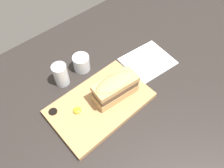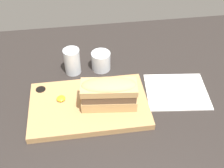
# 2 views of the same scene
# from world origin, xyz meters

# --- Properties ---
(dining_table) EXTENTS (1.98, 1.19, 0.02)m
(dining_table) POSITION_xyz_m (0.00, 0.00, 0.01)
(dining_table) COLOR #282321
(dining_table) RESTS_ON ground
(serving_board) EXTENTS (0.40, 0.25, 0.02)m
(serving_board) POSITION_xyz_m (-0.09, 0.05, 0.03)
(serving_board) COLOR tan
(serving_board) RESTS_ON dining_table
(sandwich) EXTENTS (0.19, 0.10, 0.11)m
(sandwich) POSITION_xyz_m (-0.03, 0.03, 0.10)
(sandwich) COLOR tan
(sandwich) RESTS_ON serving_board
(mustard_dollop) EXTENTS (0.03, 0.03, 0.01)m
(mustard_dollop) POSITION_xyz_m (-0.18, 0.08, 0.05)
(mustard_dollop) COLOR gold
(mustard_dollop) RESTS_ON serving_board
(water_glass) EXTENTS (0.06, 0.06, 0.10)m
(water_glass) POSITION_xyz_m (-0.14, 0.25, 0.06)
(water_glass) COLOR silver
(water_glass) RESTS_ON dining_table
(wine_glass) EXTENTS (0.07, 0.07, 0.07)m
(wine_glass) POSITION_xyz_m (-0.03, 0.26, 0.05)
(wine_glass) COLOR silver
(wine_glass) RESTS_ON dining_table
(napkin) EXTENTS (0.24, 0.21, 0.00)m
(napkin) POSITION_xyz_m (0.23, 0.08, 0.02)
(napkin) COLOR white
(napkin) RESTS_ON dining_table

